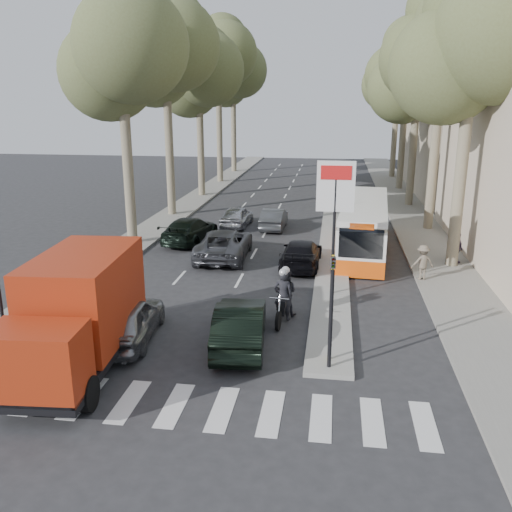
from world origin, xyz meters
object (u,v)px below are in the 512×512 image
Objects in this scene: red_truck at (78,312)px; city_bus at (364,225)px; silver_hatchback at (128,320)px; dark_hatchback at (240,324)px; motorcycle at (284,295)px.

red_truck is 0.63× the size of city_bus.
dark_hatchback reaches higher than silver_hatchback.
motorcycle is (5.02, 2.64, 0.19)m from silver_hatchback.
city_bus is (8.37, 12.70, 0.69)m from silver_hatchback.
dark_hatchback is 1.89× the size of motorcycle.
city_bus is (4.57, 12.54, 0.68)m from dark_hatchback.
red_truck is at bearing 65.46° from silver_hatchback.
red_truck reaches higher than city_bus.
motorcycle is at bearing -157.35° from silver_hatchback.
motorcycle is (5.74, 4.66, -0.88)m from red_truck.
dark_hatchback is at bearing -105.60° from city_bus.
city_bus is (9.08, 14.73, -0.38)m from red_truck.
dark_hatchback is 5.13m from red_truck.
dark_hatchback is 0.44× the size of city_bus.
dark_hatchback is 2.76m from motorcycle.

